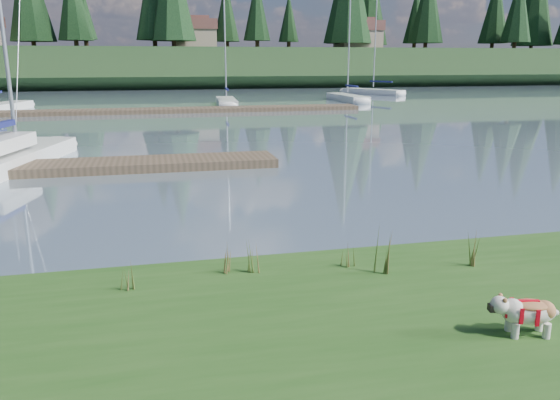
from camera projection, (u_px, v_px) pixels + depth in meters
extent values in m
plane|color=gray|center=(156.00, 113.00, 39.12)|extent=(200.00, 200.00, 0.00)
cube|color=#1E361A|center=(152.00, 68.00, 79.06)|extent=(200.00, 20.00, 5.00)
cylinder|color=silver|center=(515.00, 331.00, 6.75)|extent=(0.09, 0.09, 0.20)
cylinder|color=silver|center=(509.00, 323.00, 6.94)|extent=(0.09, 0.09, 0.20)
cylinder|color=silver|center=(547.00, 331.00, 6.76)|extent=(0.09, 0.09, 0.20)
cylinder|color=silver|center=(539.00, 323.00, 6.95)|extent=(0.09, 0.09, 0.20)
ellipsoid|color=silver|center=(530.00, 312.00, 6.80)|extent=(0.70, 0.46, 0.30)
ellipsoid|color=#AF6E41|center=(531.00, 305.00, 6.77)|extent=(0.51, 0.39, 0.11)
ellipsoid|color=silver|center=(500.00, 305.00, 6.77)|extent=(0.27, 0.28, 0.23)
cube|color=black|center=(491.00, 308.00, 6.78)|extent=(0.09, 0.12, 0.09)
cube|color=white|center=(8.00, 162.00, 19.07)|extent=(3.63, 8.12, 0.70)
ellipsoid|color=white|center=(55.00, 145.00, 22.90)|extent=(2.19, 2.51, 0.70)
cube|color=#4C3D2C|center=(41.00, 168.00, 18.40)|extent=(16.00, 2.00, 0.30)
cube|color=#4C3D2C|center=(184.00, 110.00, 39.52)|extent=(26.00, 2.20, 0.30)
cube|color=white|center=(0.00, 108.00, 40.05)|extent=(3.47, 7.11, 0.70)
ellipsoid|color=white|center=(24.00, 105.00, 43.41)|extent=(1.99, 2.24, 0.70)
cube|color=white|center=(226.00, 103.00, 45.08)|extent=(1.96, 6.57, 0.70)
ellipsoid|color=white|center=(224.00, 100.00, 48.18)|extent=(1.54, 1.87, 0.70)
cylinder|color=silver|center=(225.00, 33.00, 43.69)|extent=(0.12, 0.12, 9.96)
cube|color=#13174F|center=(227.00, 89.00, 43.94)|extent=(0.39, 2.59, 0.20)
cube|color=white|center=(347.00, 99.00, 50.17)|extent=(1.78, 7.11, 0.70)
ellipsoid|color=white|center=(334.00, 96.00, 53.48)|extent=(1.59, 1.97, 0.70)
cylinder|color=silver|center=(349.00, 30.00, 48.66)|extent=(0.12, 0.12, 10.91)
cube|color=#13174F|center=(352.00, 86.00, 48.97)|extent=(0.27, 2.82, 0.20)
cube|color=white|center=(373.00, 92.00, 59.86)|extent=(5.10, 7.24, 0.70)
ellipsoid|color=white|center=(347.00, 91.00, 62.49)|extent=(2.39, 2.54, 0.70)
cylinder|color=silver|center=(375.00, 34.00, 58.34)|extent=(0.12, 0.12, 10.99)
cube|color=#13174F|center=(381.00, 82.00, 58.85)|extent=(1.62, 2.65, 0.20)
cone|color=#475B23|center=(223.00, 259.00, 8.81)|extent=(0.03, 0.03, 0.46)
cone|color=brown|center=(231.00, 263.00, 8.78)|extent=(0.03, 0.03, 0.37)
cone|color=#475B23|center=(227.00, 257.00, 8.85)|extent=(0.03, 0.03, 0.50)
cone|color=brown|center=(232.00, 263.00, 8.83)|extent=(0.03, 0.03, 0.32)
cone|color=#475B23|center=(225.00, 262.00, 8.75)|extent=(0.03, 0.03, 0.41)
cone|color=#475B23|center=(247.00, 256.00, 8.85)|extent=(0.03, 0.03, 0.51)
cone|color=brown|center=(254.00, 260.00, 8.82)|extent=(0.03, 0.03, 0.41)
cone|color=#475B23|center=(250.00, 254.00, 8.89)|extent=(0.03, 0.03, 0.56)
cone|color=brown|center=(256.00, 261.00, 8.87)|extent=(0.03, 0.03, 0.36)
cone|color=#475B23|center=(249.00, 260.00, 8.79)|extent=(0.03, 0.03, 0.46)
cone|color=#475B23|center=(378.00, 253.00, 8.74)|extent=(0.03, 0.03, 0.71)
cone|color=brown|center=(386.00, 258.00, 8.71)|extent=(0.03, 0.03, 0.57)
cone|color=#475B23|center=(381.00, 250.00, 8.77)|extent=(0.03, 0.03, 0.78)
cone|color=brown|center=(387.00, 259.00, 8.76)|extent=(0.03, 0.03, 0.50)
cone|color=#475B23|center=(381.00, 256.00, 8.67)|extent=(0.03, 0.03, 0.64)
cone|color=#475B23|center=(123.00, 274.00, 8.13)|extent=(0.03, 0.03, 0.52)
cone|color=brown|center=(131.00, 278.00, 8.11)|extent=(0.03, 0.03, 0.42)
cone|color=#475B23|center=(128.00, 271.00, 8.17)|extent=(0.03, 0.03, 0.57)
cone|color=brown|center=(133.00, 278.00, 8.16)|extent=(0.03, 0.03, 0.36)
cone|color=#475B23|center=(125.00, 277.00, 8.07)|extent=(0.03, 0.03, 0.47)
cone|color=#475B23|center=(345.00, 256.00, 9.09)|extent=(0.03, 0.03, 0.37)
cone|color=brown|center=(353.00, 259.00, 9.06)|extent=(0.03, 0.03, 0.29)
cone|color=#475B23|center=(348.00, 254.00, 9.13)|extent=(0.03, 0.03, 0.40)
cone|color=brown|center=(354.00, 259.00, 9.11)|extent=(0.03, 0.03, 0.26)
cone|color=#475B23|center=(348.00, 258.00, 9.03)|extent=(0.03, 0.03, 0.33)
cone|color=#475B23|center=(467.00, 249.00, 9.10)|extent=(0.03, 0.03, 0.58)
cone|color=brown|center=(475.00, 253.00, 9.07)|extent=(0.03, 0.03, 0.46)
cone|color=#475B23|center=(469.00, 247.00, 9.13)|extent=(0.03, 0.03, 0.64)
cone|color=brown|center=(475.00, 254.00, 9.12)|extent=(0.03, 0.03, 0.40)
cone|color=#475B23|center=(470.00, 252.00, 9.03)|extent=(0.03, 0.03, 0.52)
cube|color=#33281C|center=(175.00, 280.00, 9.29)|extent=(60.00, 0.50, 0.14)
cylinder|color=#382619|center=(76.00, 43.00, 75.09)|extent=(0.60, 0.60, 1.80)
cylinder|color=#382619|center=(174.00, 42.00, 72.26)|extent=(0.60, 0.60, 1.80)
cylinder|color=#382619|center=(257.00, 44.00, 78.65)|extent=(0.60, 0.60, 1.80)
cone|color=black|center=(257.00, 8.00, 77.41)|extent=(3.96, 3.96, 9.00)
cylinder|color=#382619|center=(347.00, 44.00, 79.59)|extent=(0.60, 0.60, 1.80)
cylinder|color=#382619|center=(425.00, 45.00, 85.47)|extent=(0.60, 0.60, 1.80)
cone|color=black|center=(428.00, 3.00, 83.90)|extent=(5.28, 5.28, 12.00)
cylinder|color=#382619|center=(514.00, 45.00, 84.53)|extent=(0.60, 0.60, 1.80)
cone|color=black|center=(518.00, 7.00, 83.13)|extent=(4.62, 4.62, 10.50)
cube|color=gray|center=(194.00, 40.00, 77.51)|extent=(6.00, 5.00, 2.80)
cube|color=brown|center=(193.00, 24.00, 76.98)|extent=(6.30, 5.30, 1.40)
cube|color=brown|center=(193.00, 18.00, 76.78)|extent=(4.20, 3.60, 0.70)
cube|color=gray|center=(358.00, 41.00, 80.85)|extent=(6.00, 5.00, 2.80)
cube|color=brown|center=(358.00, 26.00, 80.32)|extent=(6.30, 5.30, 1.40)
cube|color=brown|center=(359.00, 20.00, 80.12)|extent=(4.20, 3.60, 0.70)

